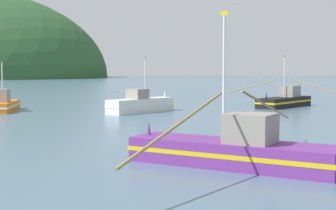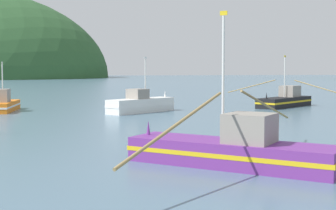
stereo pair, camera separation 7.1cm
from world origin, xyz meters
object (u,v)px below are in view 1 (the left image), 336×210
Objects in this scene: fishing_boat_white at (141,104)px; fishing_boat_purple at (234,150)px; fishing_boat_black at (285,100)px; fishing_boat_orange at (2,104)px.

fishing_boat_white is 28.27m from fishing_boat_purple.
fishing_boat_purple is at bearing 23.48° from fishing_boat_black.
fishing_boat_purple is 35.43m from fishing_boat_orange.
fishing_boat_orange is at bearing -38.60° from fishing_boat_black.
fishing_boat_purple reaches higher than fishing_boat_black.
fishing_boat_orange is (-15.21, 32.00, -0.06)m from fishing_boat_purple.
fishing_boat_orange is (-14.14, 3.75, -0.13)m from fishing_boat_white.
fishing_boat_white is 0.99× the size of fishing_boat_orange.
fishing_boat_white is 0.62× the size of fishing_boat_black.
fishing_boat_white is 0.54× the size of fishing_boat_purple.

